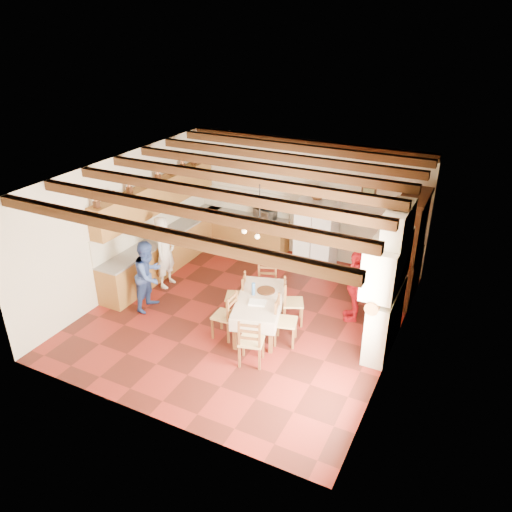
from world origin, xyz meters
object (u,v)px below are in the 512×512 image
(chair_end_near, at_px, (251,340))
(chair_end_far, at_px, (267,284))
(dining_table, at_px, (259,301))
(refrigerator, at_px, (316,235))
(chair_right_far, at_px, (293,302))
(chair_left_far, at_px, (236,295))
(chair_right_near, at_px, (286,321))
(person_woman_blue, at_px, (149,275))
(person_woman_red, at_px, (355,286))
(chair_left_near, at_px, (224,315))
(microwave, at_px, (265,214))
(person_man, at_px, (165,252))
(hutch, at_px, (408,248))

(chair_end_near, relative_size, chair_end_far, 1.00)
(dining_table, bearing_deg, chair_end_far, 106.92)
(refrigerator, height_order, chair_right_far, refrigerator)
(chair_left_far, height_order, chair_right_near, same)
(refrigerator, relative_size, chair_end_near, 1.86)
(chair_end_near, bearing_deg, dining_table, -86.64)
(person_woman_blue, xyz_separation_m, person_woman_red, (3.95, 1.50, -0.00))
(chair_left_near, distance_m, microwave, 3.96)
(chair_right_near, distance_m, chair_end_far, 1.45)
(chair_end_near, height_order, person_woman_blue, person_woman_blue)
(person_man, height_order, person_woman_blue, person_man)
(dining_table, height_order, person_man, person_man)
(person_woman_red, bearing_deg, dining_table, -72.52)
(refrigerator, distance_m, person_woman_blue, 4.09)
(refrigerator, bearing_deg, dining_table, -92.06)
(chair_end_far, height_order, person_woman_red, person_woman_red)
(person_man, bearing_deg, dining_table, -106.65)
(chair_end_near, relative_size, person_woman_blue, 0.63)
(hutch, xyz_separation_m, chair_left_far, (-2.90, -2.31, -0.71))
(microwave, bearing_deg, person_woman_red, -21.92)
(chair_left_far, bearing_deg, microwave, 174.38)
(refrigerator, relative_size, microwave, 3.37)
(chair_end_far, bearing_deg, chair_right_near, -71.86)
(dining_table, xyz_separation_m, person_man, (-2.68, 0.65, 0.20))
(chair_end_near, bearing_deg, microwave, -82.55)
(chair_end_far, bearing_deg, chair_end_near, -93.75)
(chair_left_far, relative_size, person_man, 0.57)
(hutch, relative_size, chair_right_far, 2.47)
(chair_right_far, bearing_deg, chair_left_near, 110.91)
(dining_table, height_order, chair_end_far, chair_end_far)
(hutch, relative_size, microwave, 4.48)
(dining_table, distance_m, chair_right_near, 0.69)
(refrigerator, distance_m, chair_left_far, 2.86)
(person_woman_red, relative_size, microwave, 2.88)
(chair_left_near, distance_m, chair_end_far, 1.47)
(chair_left_far, xyz_separation_m, person_woman_red, (2.18, 0.99, 0.28))
(person_woman_blue, bearing_deg, person_woman_red, -71.45)
(chair_left_near, relative_size, person_woman_blue, 0.63)
(hutch, bearing_deg, chair_left_far, -141.74)
(chair_left_far, distance_m, chair_end_near, 1.58)
(refrigerator, xyz_separation_m, chair_right_near, (0.58, -3.13, -0.41))
(hutch, height_order, chair_left_near, hutch)
(chair_left_far, bearing_deg, chair_left_near, -8.85)
(hutch, bearing_deg, person_woman_red, -118.95)
(chair_left_near, distance_m, chair_right_far, 1.43)
(refrigerator, relative_size, person_man, 1.07)
(chair_end_near, distance_m, person_woman_red, 2.54)
(hutch, height_order, chair_left_far, hutch)
(chair_right_near, bearing_deg, chair_right_far, -3.10)
(chair_left_near, bearing_deg, chair_right_near, 103.98)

